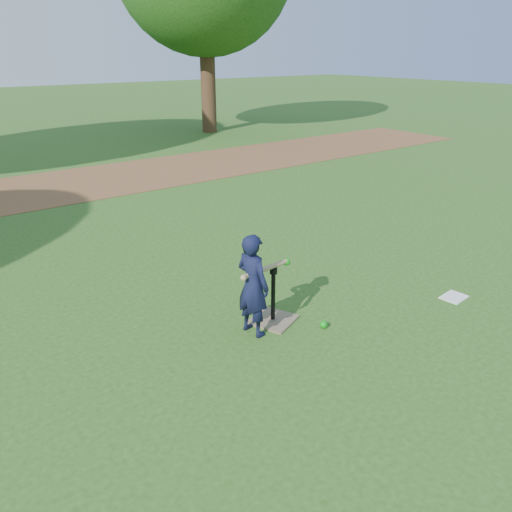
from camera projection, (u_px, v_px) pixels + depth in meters
ground at (292, 338)px, 5.02m from camera, size 80.00×80.00×0.00m
dirt_strip at (61, 186)px, 10.56m from camera, size 24.00×3.00×0.01m
child at (253, 285)px, 4.92m from camera, size 0.31×0.43×1.07m
wiffle_ball_ground at (324, 324)px, 5.19m from camera, size 0.08×0.08×0.08m
clipboard at (454, 297)px, 5.84m from camera, size 0.32×0.26×0.01m
batting_tee at (273, 311)px, 5.30m from camera, size 0.56×0.56×0.61m
swing_action at (268, 268)px, 5.04m from camera, size 0.68×0.14×0.08m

